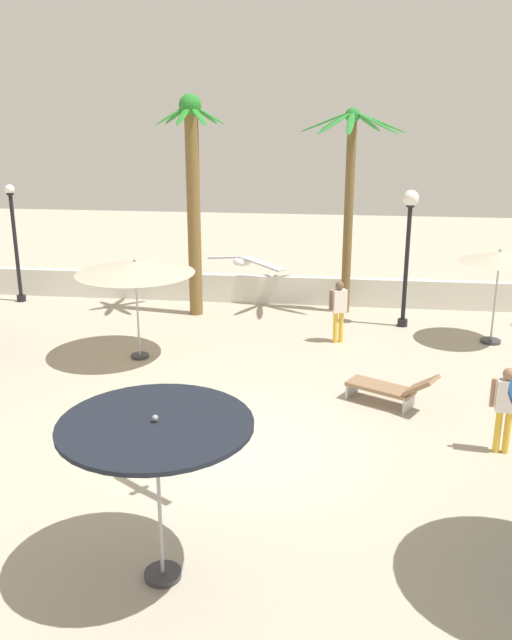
{
  "coord_description": "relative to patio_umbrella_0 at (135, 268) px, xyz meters",
  "views": [
    {
      "loc": [
        1.78,
        -10.97,
        5.98
      ],
      "look_at": [
        0.0,
        3.36,
        1.4
      ],
      "focal_mm": 38.21,
      "sensor_mm": 36.0,
      "label": 1
    }
  ],
  "objects": [
    {
      "name": "boundary_wall",
      "position": [
        3.02,
        5.27,
        -1.84
      ],
      "size": [
        25.2,
        0.3,
        0.88
      ],
      "primitive_type": "cube",
      "color": "silver",
      "rests_on": "ground_plane"
    },
    {
      "name": "patio_umbrella_2",
      "position": [
        8.85,
        2.22,
        -0.02
      ],
      "size": [
        2.01,
        2.01,
        2.51
      ],
      "color": "#333338",
      "rests_on": "ground_plane"
    },
    {
      "name": "patio_umbrella_0",
      "position": [
        0.0,
        0.0,
        0.0
      ],
      "size": [
        2.85,
        2.85,
        2.5
      ],
      "color": "#333338",
      "rests_on": "ground_plane"
    },
    {
      "name": "guest_1",
      "position": [
        7.82,
        -3.88,
        -1.3
      ],
      "size": [
        0.56,
        0.27,
        1.62
      ],
      "color": "gold",
      "rests_on": "ground_plane"
    },
    {
      "name": "patio_umbrella_4",
      "position": [
        2.64,
        -7.95,
        -0.18
      ],
      "size": [
        2.43,
        2.43,
        2.36
      ],
      "color": "#333338",
      "rests_on": "ground_plane"
    },
    {
      "name": "lounge_chair_0",
      "position": [
        5.98,
        -2.11,
        -1.88
      ],
      "size": [
        1.91,
        1.38,
        0.83
      ],
      "color": "#B7B7BC",
      "rests_on": "ground_plane"
    },
    {
      "name": "ground_plane",
      "position": [
        3.02,
        -4.34,
        -2.28
      ],
      "size": [
        56.0,
        56.0,
        0.0
      ],
      "primitive_type": "plane",
      "color": "#B2A893"
    },
    {
      "name": "lamp_post_2",
      "position": [
        6.66,
        3.36,
        0.31
      ],
      "size": [
        0.43,
        0.43,
        3.82
      ],
      "color": "black",
      "rests_on": "ground_plane"
    },
    {
      "name": "seagull_1",
      "position": [
        3.5,
        -6.2,
        1.64
      ],
      "size": [
        1.18,
        0.83,
        0.14
      ],
      "color": "white"
    },
    {
      "name": "palm_tree_0",
      "position": [
        0.62,
        3.81,
        1.48
      ],
      "size": [
        1.92,
        1.98,
        6.28
      ],
      "color": "brown",
      "rests_on": "ground_plane"
    },
    {
      "name": "palm_tree_1",
      "position": [
        5.04,
        4.58,
        1.55
      ],
      "size": [
        3.03,
        3.04,
        5.91
      ],
      "color": "brown",
      "rests_on": "ground_plane"
    },
    {
      "name": "guest_2",
      "position": [
        4.85,
        1.76,
        -1.28
      ],
      "size": [
        0.52,
        0.37,
        1.65
      ],
      "color": "gold",
      "rests_on": "ground_plane"
    },
    {
      "name": "lamp_post_3",
      "position": [
        -5.19,
        4.47,
        -0.32
      ],
      "size": [
        0.29,
        0.29,
        3.68
      ],
      "color": "black",
      "rests_on": "ground_plane"
    }
  ]
}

